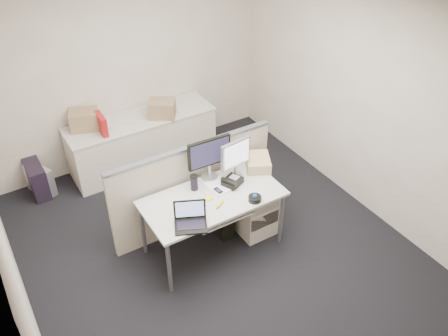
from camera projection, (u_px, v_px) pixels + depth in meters
floor at (214, 246)px, 5.46m from camera, size 4.00×4.50×0.01m
ceiling at (209, 11)px, 3.86m from camera, size 4.00×4.50×0.01m
wall_back at (125, 67)px, 6.20m from camera, size 4.00×0.02×2.70m
wall_front at (384, 311)px, 3.11m from camera, size 4.00×0.02×2.70m
wall_right at (360, 98)px, 5.50m from camera, size 0.02×4.50×2.70m
desk at (213, 202)px, 5.06m from camera, size 1.50×0.75×0.73m
keyboard_tray at (221, 215)px, 4.96m from camera, size 0.62×0.32×0.02m
drawer_pedestal at (252, 206)px, 5.53m from camera, size 0.40×0.55×0.65m
cubicle_partition at (193, 188)px, 5.44m from camera, size 2.00×0.06×1.10m
back_counter at (143, 142)px, 6.57m from camera, size 2.00×0.60×0.72m
monitor_main at (209, 159)px, 5.16m from camera, size 0.51×0.21×0.50m
monitor_small at (236, 160)px, 5.18m from camera, size 0.40×0.23×0.46m
laptop at (190, 218)px, 4.59m from camera, size 0.39×0.35×0.24m
trackball at (255, 199)px, 4.96m from camera, size 0.15×0.15×0.05m
desk_phone at (232, 182)px, 5.18m from camera, size 0.26×0.24×0.07m
paper_stack at (219, 186)px, 5.17m from camera, size 0.26×0.31×0.01m
sticky_pad at (209, 198)px, 5.00m from camera, size 0.08×0.08×0.01m
travel_mug at (194, 183)px, 5.08m from camera, size 0.10×0.10×0.17m
banana at (220, 204)px, 4.91m from camera, size 0.16×0.12×0.04m
cellphone at (218, 191)px, 5.10m from camera, size 0.08×0.12×0.02m
manila_folders at (258, 162)px, 5.43m from camera, size 0.39×0.42×0.13m
keyboard at (215, 212)px, 4.96m from camera, size 0.53×0.27×0.03m
pc_tower_desk at (219, 217)px, 5.56m from camera, size 0.18×0.43×0.39m
pc_tower_spare_dark at (37, 179)px, 6.11m from camera, size 0.20×0.48×0.44m
pc_tower_spare_silver at (40, 180)px, 6.14m from camera, size 0.31×0.45×0.39m
cardboard_box_left at (85, 120)px, 6.06m from camera, size 0.43×0.37×0.27m
cardboard_box_right at (162, 109)px, 6.32m from camera, size 0.44×0.41×0.25m
red_binder at (102, 125)px, 5.97m from camera, size 0.08×0.30×0.28m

